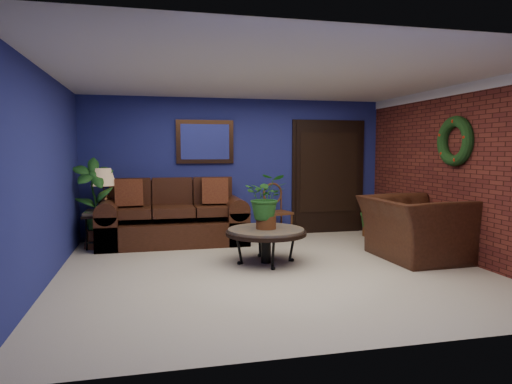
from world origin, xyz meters
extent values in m
plane|color=beige|center=(0.00, 0.00, 0.00)|extent=(5.50, 5.50, 0.00)
cube|color=navy|center=(0.00, 2.50, 1.25)|extent=(5.50, 0.04, 2.50)
cube|color=navy|center=(-2.75, 0.00, 1.25)|extent=(0.04, 5.00, 2.50)
cube|color=maroon|center=(2.75, 0.00, 1.25)|extent=(0.04, 5.00, 2.50)
cube|color=silver|center=(0.00, 0.00, 2.50)|extent=(5.50, 5.00, 0.02)
cube|color=white|center=(2.72, 0.00, 2.43)|extent=(0.03, 5.00, 0.14)
cube|color=#3C2415|center=(-0.60, 2.46, 1.72)|extent=(1.02, 0.06, 0.77)
cube|color=black|center=(1.75, 2.47, 1.05)|extent=(1.44, 0.06, 2.18)
torus|color=black|center=(2.69, 0.05, 1.70)|extent=(0.16, 0.72, 0.72)
cube|color=#422013|center=(-1.20, 2.00, 0.20)|extent=(2.43, 1.05, 0.40)
cube|color=#422013|center=(-1.20, 2.38, 0.56)|extent=(2.08, 0.29, 0.99)
cube|color=#422013|center=(-1.89, 1.93, 0.57)|extent=(0.67, 0.72, 0.15)
cube|color=#422013|center=(-1.20, 1.93, 0.57)|extent=(0.67, 0.72, 0.15)
cube|color=#422013|center=(-0.51, 1.93, 0.57)|extent=(0.67, 0.72, 0.15)
cube|color=#422013|center=(-2.24, 2.00, 0.28)|extent=(0.35, 1.05, 0.55)
cube|color=#422013|center=(-0.16, 2.00, 0.28)|extent=(0.35, 1.05, 0.55)
cube|color=brown|center=(-1.91, 1.98, 0.87)|extent=(0.44, 0.13, 0.44)
cube|color=brown|center=(-0.49, 1.98, 0.87)|extent=(0.44, 0.13, 0.44)
cylinder|color=#4F4945|center=(0.00, 0.39, 0.46)|extent=(1.06, 1.06, 0.05)
cylinder|color=black|center=(0.00, 0.39, 0.42)|extent=(1.13, 1.13, 0.05)
cylinder|color=black|center=(0.00, 0.39, 0.22)|extent=(0.14, 0.14, 0.43)
cube|color=#4F4945|center=(-2.30, 2.05, 0.56)|extent=(0.61, 0.61, 0.05)
cube|color=black|center=(-2.30, 2.05, 0.52)|extent=(0.65, 0.65, 0.04)
cube|color=black|center=(-2.30, 2.05, 0.12)|extent=(0.55, 0.55, 0.03)
cylinder|color=black|center=(-2.56, 1.79, 0.28)|extent=(0.03, 0.03, 0.56)
cylinder|color=black|center=(-2.04, 1.79, 0.28)|extent=(0.03, 0.03, 0.56)
cylinder|color=black|center=(-2.56, 2.31, 0.28)|extent=(0.03, 0.03, 0.56)
cylinder|color=black|center=(-2.04, 2.31, 0.28)|extent=(0.03, 0.03, 0.56)
cylinder|color=#3C2415|center=(-2.30, 2.05, 0.61)|extent=(0.24, 0.24, 0.05)
sphere|color=#3C2415|center=(-2.30, 2.05, 0.74)|extent=(0.22, 0.22, 0.22)
cylinder|color=#3C2415|center=(-2.30, 2.05, 0.92)|extent=(0.02, 0.02, 0.28)
cone|color=tan|center=(-2.30, 2.05, 1.12)|extent=(0.40, 0.40, 0.28)
cube|color=#5A3119|center=(0.63, 2.05, 0.46)|extent=(0.51, 0.51, 0.04)
torus|color=#5A3119|center=(0.59, 2.23, 0.79)|extent=(0.39, 0.13, 0.40)
cylinder|color=#5A3119|center=(0.50, 1.83, 0.22)|extent=(0.03, 0.03, 0.44)
cylinder|color=#5A3119|center=(0.85, 1.92, 0.22)|extent=(0.03, 0.03, 0.44)
cylinder|color=#5A3119|center=(0.42, 2.18, 0.22)|extent=(0.03, 0.03, 0.44)
cylinder|color=#5A3119|center=(0.76, 2.27, 0.22)|extent=(0.03, 0.03, 0.44)
imported|color=#422013|center=(2.15, 0.15, 0.45)|extent=(1.25, 1.42, 0.89)
cylinder|color=brown|center=(0.00, 0.39, 0.57)|extent=(0.28, 0.28, 0.18)
imported|color=#1F541A|center=(0.00, 0.39, 0.93)|extent=(0.67, 0.61, 0.64)
cylinder|color=brown|center=(2.35, 1.91, 0.10)|extent=(0.26, 0.26, 0.20)
imported|color=#1F541A|center=(2.35, 1.91, 0.47)|extent=(0.41, 0.36, 0.64)
cylinder|color=brown|center=(-2.45, 1.95, 0.15)|extent=(0.34, 0.34, 0.30)
imported|color=#1F541A|center=(-2.45, 1.95, 0.85)|extent=(0.68, 0.50, 1.21)
camera|label=1|loc=(-1.55, -5.68, 1.57)|focal=32.00mm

